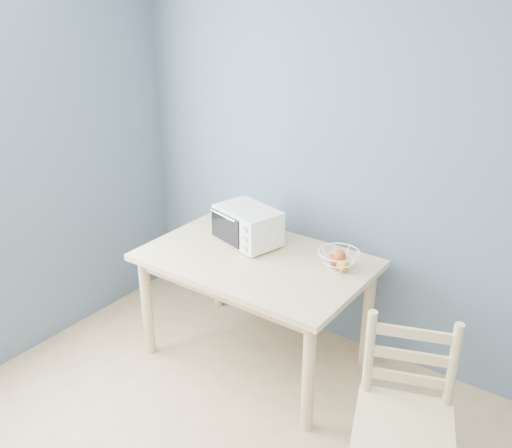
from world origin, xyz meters
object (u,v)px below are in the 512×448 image
Objects in this scene: dining_table at (256,272)px; dining_chair at (404,423)px; fruit_basket at (339,259)px; toaster_oven at (246,224)px.

dining_table is 1.33m from dining_chair.
fruit_basket is 1.05m from dining_chair.
dining_table is at bearing 136.74° from dining_chair.
fruit_basket is at bearing 19.13° from dining_table.
fruit_basket is (0.67, 0.03, -0.06)m from toaster_oven.
dining_table is 0.32m from toaster_oven.
fruit_basket is (0.49, 0.17, 0.17)m from dining_table.
dining_chair is (1.39, -0.66, -0.41)m from toaster_oven.
toaster_oven reaches higher than fruit_basket.
dining_chair reaches higher than dining_table.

